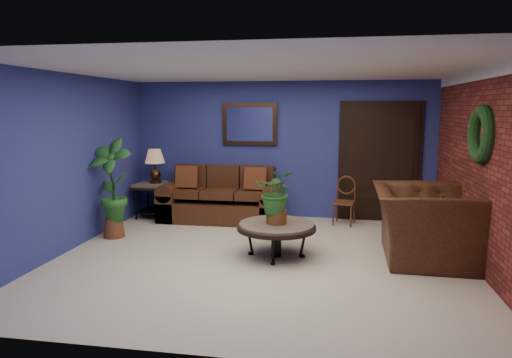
% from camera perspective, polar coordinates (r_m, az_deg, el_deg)
% --- Properties ---
extents(floor, '(5.50, 5.50, 0.00)m').
position_cam_1_polar(floor, '(6.25, 0.60, -9.91)').
color(floor, beige).
rests_on(floor, ground).
extents(wall_back, '(5.50, 0.04, 2.50)m').
position_cam_1_polar(wall_back, '(8.44, 3.27, 3.65)').
color(wall_back, navy).
rests_on(wall_back, ground).
extents(wall_left, '(0.04, 5.00, 2.50)m').
position_cam_1_polar(wall_left, '(6.95, -22.40, 1.89)').
color(wall_left, navy).
rests_on(wall_left, ground).
extents(wall_right_brick, '(0.04, 5.00, 2.50)m').
position_cam_1_polar(wall_right_brick, '(6.18, 26.71, 0.82)').
color(wall_right_brick, maroon).
rests_on(wall_right_brick, ground).
extents(ceiling, '(5.50, 5.00, 0.02)m').
position_cam_1_polar(ceiling, '(5.94, 0.64, 13.56)').
color(ceiling, silver).
rests_on(ceiling, wall_back).
extents(crown_molding, '(0.03, 5.00, 0.14)m').
position_cam_1_polar(crown_molding, '(6.13, 27.22, 11.81)').
color(crown_molding, white).
rests_on(crown_molding, wall_right_brick).
extents(wall_mirror, '(1.02, 0.06, 0.77)m').
position_cam_1_polar(wall_mirror, '(8.45, -0.80, 6.86)').
color(wall_mirror, '#462C15').
rests_on(wall_mirror, wall_back).
extents(closet_door, '(1.44, 0.06, 2.18)m').
position_cam_1_polar(closet_door, '(8.42, 15.17, 1.97)').
color(closet_door, black).
rests_on(closet_door, wall_back).
extents(wreath, '(0.16, 0.72, 0.72)m').
position_cam_1_polar(wreath, '(6.17, 26.33, 5.04)').
color(wreath, black).
rests_on(wreath, wall_right_brick).
extents(sofa, '(2.17, 0.94, 0.98)m').
position_cam_1_polar(sofa, '(8.34, -4.22, -2.88)').
color(sofa, '#482714').
rests_on(sofa, ground).
extents(coffee_table, '(1.08, 1.08, 0.46)m').
position_cam_1_polar(coffee_table, '(6.24, 2.57, -6.07)').
color(coffee_table, '#504B46').
rests_on(coffee_table, ground).
extents(end_table, '(0.71, 0.71, 0.64)m').
position_cam_1_polar(end_table, '(8.67, -12.41, -1.45)').
color(end_table, '#504B46').
rests_on(end_table, ground).
extents(table_lamp, '(0.36, 0.36, 0.60)m').
position_cam_1_polar(table_lamp, '(8.59, -12.53, 2.10)').
color(table_lamp, '#462C15').
rests_on(table_lamp, end_table).
extents(side_chair, '(0.43, 0.43, 0.84)m').
position_cam_1_polar(side_chair, '(8.11, 11.06, -2.25)').
color(side_chair, '#592F19').
rests_on(side_chair, ground).
extents(armchair, '(1.33, 1.51, 0.96)m').
position_cam_1_polar(armchair, '(6.53, 20.23, -5.28)').
color(armchair, '#482714').
rests_on(armchair, ground).
extents(coffee_plant, '(0.56, 0.49, 0.74)m').
position_cam_1_polar(coffee_plant, '(6.14, 2.60, -1.88)').
color(coffee_plant, brown).
rests_on(coffee_plant, coffee_table).
extents(floor_plant, '(0.39, 0.33, 0.80)m').
position_cam_1_polar(floor_plant, '(7.03, 21.11, -4.91)').
color(floor_plant, brown).
rests_on(floor_plant, ground).
extents(tall_plant, '(0.77, 0.60, 1.56)m').
position_cam_1_polar(tall_plant, '(7.42, -17.58, -0.61)').
color(tall_plant, brown).
rests_on(tall_plant, ground).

